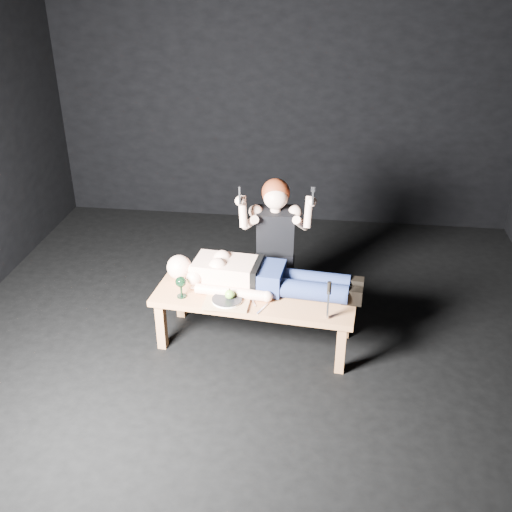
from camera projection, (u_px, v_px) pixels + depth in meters
The scene contains 13 objects.
ground at pixel (254, 345), 4.77m from camera, with size 5.00×5.00×0.00m, color black.
back_wall at pixel (284, 87), 6.26m from camera, with size 5.00×5.00×0.00m, color black.
table at pixel (255, 318), 4.71m from camera, with size 1.55×0.58×0.45m, color #B06C3E.
lying_man at pixel (264, 274), 4.62m from camera, with size 1.50×0.46×0.25m, color beige, non-canonical shape.
kneeling_woman at pixel (275, 242), 4.99m from camera, with size 0.67×0.75×1.25m, color black, non-canonical shape.
serving_tray at pixel (227, 302), 4.48m from camera, with size 0.34×0.24×0.02m, color #A67C4F.
plate at pixel (227, 300), 4.47m from camera, with size 0.22×0.22×0.02m, color white.
apple at pixel (230, 294), 4.45m from camera, with size 0.07×0.07×0.07m, color #5B9B23.
goblet at pixel (181, 287), 4.52m from camera, with size 0.08×0.08×0.17m, color black, non-canonical shape.
fork_flat at pixel (210, 299), 4.53m from camera, with size 0.01×0.16×0.01m, color #B2B2B7.
knife_flat at pixel (263, 309), 4.41m from camera, with size 0.01×0.16×0.01m, color #B2B2B7.
spoon_flat at pixel (253, 301), 4.51m from camera, with size 0.01×0.16×0.01m, color #B2B2B7.
carving_knife at pixel (328, 300), 4.23m from camera, with size 0.04×0.04×0.30m, color #B2B2B7, non-canonical shape.
Camera 1 is at (0.51, -3.85, 2.86)m, focal length 41.97 mm.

